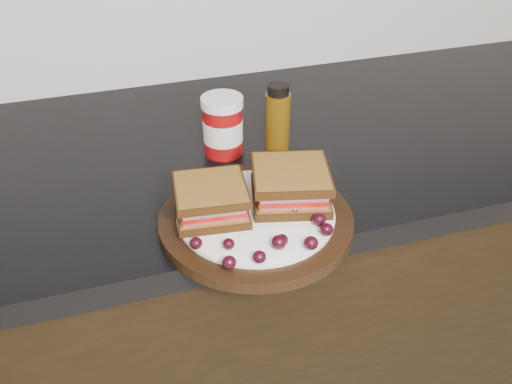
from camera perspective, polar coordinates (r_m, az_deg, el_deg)
The scene contains 26 objects.
base_cabinets at distance 1.31m, azimuth -7.83°, elevation -14.29°, with size 3.96×0.58×0.86m, color black.
countertop at distance 1.02m, azimuth -9.79°, elevation 2.63°, with size 3.98×0.60×0.04m, color black.
plate at distance 0.82m, azimuth 0.00°, elevation -2.92°, with size 0.28×0.28×0.02m, color black.
sandwich_left at distance 0.80m, azimuth -4.51°, elevation -0.78°, with size 0.10×0.10×0.05m, color brown, non-canonical shape.
sandwich_right at distance 0.83m, azimuth 3.49°, elevation 0.72°, with size 0.11×0.11×0.05m, color brown, non-canonical shape.
grape_0 at distance 0.75m, azimuth -6.02°, elevation -5.10°, with size 0.02×0.02×0.02m, color black.
grape_1 at distance 0.75m, azimuth -2.75°, elevation -5.21°, with size 0.02×0.02×0.01m, color black.
grape_2 at distance 0.72m, azimuth -2.70°, elevation -7.04°, with size 0.02×0.02×0.02m, color black.
grape_3 at distance 0.73m, azimuth 0.34°, elevation -6.51°, with size 0.02×0.02×0.02m, color black.
grape_4 at distance 0.75m, azimuth 2.30°, elevation -5.05°, with size 0.02×0.02×0.02m, color black.
grape_5 at distance 0.76m, azimuth 2.61°, elevation -4.82°, with size 0.02×0.02×0.02m, color black.
grape_6 at distance 0.75m, azimuth 5.52°, elevation -5.10°, with size 0.02×0.02×0.02m, color black.
grape_7 at distance 0.78m, azimuth 7.06°, elevation -3.73°, with size 0.02×0.02×0.02m, color black.
grape_8 at distance 0.79m, azimuth 6.33°, elevation -2.73°, with size 0.02×0.02×0.02m, color black.
grape_9 at distance 0.81m, azimuth 3.83°, elevation -1.78°, with size 0.02×0.02×0.02m, color black.
grape_10 at distance 0.85m, azimuth 4.94°, elevation 0.35°, with size 0.02×0.02×0.02m, color black.
grape_11 at distance 0.84m, azimuth 3.68°, elevation -0.19°, with size 0.02×0.02×0.02m, color black.
grape_12 at distance 0.86m, azimuth 2.66°, elevation 0.86°, with size 0.02×0.02×0.02m, color black.
grape_13 at distance 0.84m, azimuth -5.59°, elevation -0.63°, with size 0.02×0.02×0.01m, color black.
grape_14 at distance 0.82m, azimuth -5.83°, elevation -1.55°, with size 0.02×0.02×0.01m, color black.
grape_15 at distance 0.79m, azimuth -3.73°, elevation -2.48°, with size 0.02×0.02×0.02m, color black.
grape_16 at distance 0.83m, azimuth -5.19°, elevation -0.92°, with size 0.02×0.02×0.02m, color black.
grape_17 at distance 0.81m, azimuth -4.39°, elevation -1.53°, with size 0.02×0.02×0.02m, color black.
grape_18 at distance 0.79m, azimuth -6.49°, elevation -2.96°, with size 0.02×0.02×0.02m, color black.
condiment_jar at distance 0.98m, azimuth -3.34°, elevation 6.64°, with size 0.07×0.07×0.10m, color maroon.
oil_bottle at distance 0.99m, azimuth 2.17°, elevation 7.43°, with size 0.04×0.04×0.12m, color #4F3207.
Camera 1 is at (-0.09, 0.84, 1.41)m, focal length 40.00 mm.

